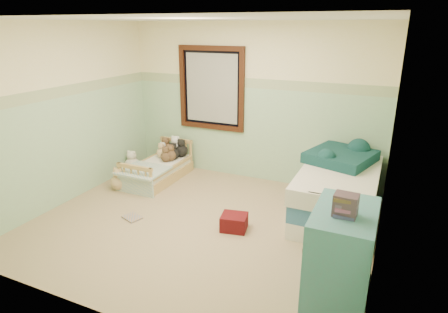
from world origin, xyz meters
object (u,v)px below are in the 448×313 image
at_px(dresser, 341,253).
at_px(floor_book, 132,218).
at_px(plush_floor_tan, 119,182).
at_px(twin_bed_frame, 337,207).
at_px(red_pillow, 234,222).
at_px(toddler_bed_frame, 158,175).
at_px(plush_floor_cream, 132,165).

bearing_deg(dresser, floor_book, 171.63).
distance_m(plush_floor_tan, floor_book, 1.03).
bearing_deg(floor_book, twin_bed_frame, 46.90).
xyz_separation_m(plush_floor_tan, red_pillow, (2.11, -0.39, -0.02)).
xyz_separation_m(dresser, red_pillow, (-1.37, 0.70, -0.34)).
bearing_deg(dresser, toddler_bed_frame, 151.86).
distance_m(plush_floor_cream, twin_bed_frame, 3.50).
bearing_deg(plush_floor_tan, red_pillow, -10.45).
bearing_deg(toddler_bed_frame, dresser, -28.14).
relative_size(twin_bed_frame, floor_book, 7.67).
bearing_deg(plush_floor_tan, toddler_bed_frame, 62.19).
bearing_deg(twin_bed_frame, red_pillow, -139.45).
xyz_separation_m(plush_floor_tan, floor_book, (0.77, -0.69, -0.11)).
bearing_deg(plush_floor_cream, dresser, -25.46).
distance_m(plush_floor_cream, red_pillow, 2.64).
height_order(plush_floor_tan, floor_book, plush_floor_tan).
distance_m(plush_floor_tan, red_pillow, 2.15).
relative_size(plush_floor_tan, red_pillow, 0.78).
bearing_deg(dresser, plush_floor_cream, 154.54).
distance_m(plush_floor_cream, dresser, 4.18).
relative_size(toddler_bed_frame, plush_floor_cream, 4.83).
xyz_separation_m(plush_floor_cream, red_pillow, (2.40, -1.10, -0.03)).
relative_size(toddler_bed_frame, twin_bed_frame, 0.69).
xyz_separation_m(twin_bed_frame, red_pillow, (-1.10, -0.94, -0.01)).
bearing_deg(floor_book, toddler_bed_frame, 129.12).
bearing_deg(twin_bed_frame, toddler_bed_frame, 178.97).
distance_m(red_pillow, floor_book, 1.38).
bearing_deg(red_pillow, plush_floor_tan, 169.55).
bearing_deg(floor_book, plush_floor_cream, 147.04).
relative_size(toddler_bed_frame, floor_book, 5.31).
relative_size(toddler_bed_frame, red_pillow, 4.02).
height_order(twin_bed_frame, dresser, dresser).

